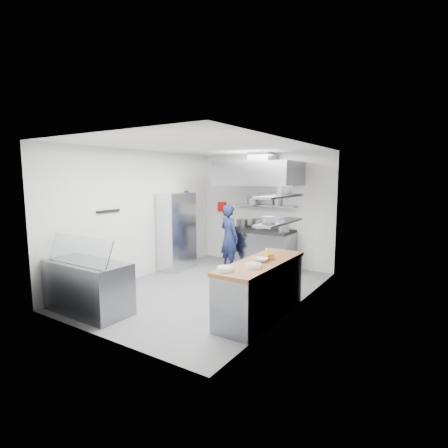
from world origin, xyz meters
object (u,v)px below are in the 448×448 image
Objects in this scene: chef at (229,237)px; display_case at (88,287)px; wire_rack at (177,231)px; gas_range at (260,250)px.

chef is 1.05× the size of display_case.
wire_rack reaches higher than chef.
chef reaches higher than gas_range.
chef is 3.60m from display_case.
display_case is (-1.10, -4.10, -0.03)m from gas_range.
chef is (-0.56, -0.56, 0.33)m from gas_range.
wire_rack reaches higher than gas_range.
chef is at bearing 81.29° from display_case.
chef reaches higher than display_case.
chef is 1.27m from wire_rack.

